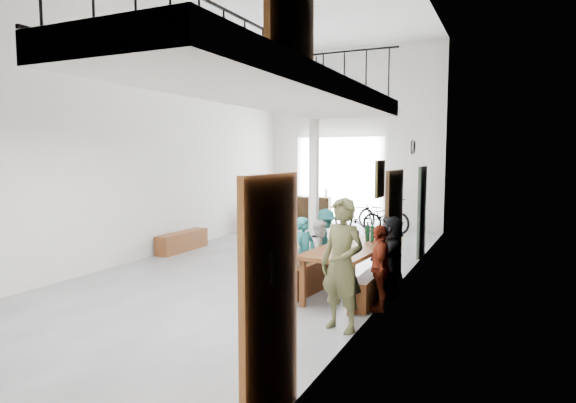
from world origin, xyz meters
The scene contains 24 objects.
floor centered at (0.00, 0.00, 0.00)m, with size 12.00×12.00×0.00m, color slate.
room_walls centered at (0.00, 0.00, 3.55)m, with size 12.00×12.00×12.00m.
gateway_portal centered at (-0.40, 5.94, 1.40)m, with size 2.80×0.08×2.80m, color white.
right_wall_decor centered at (2.70, -1.87, 1.74)m, with size 0.07×8.28×5.07m.
balcony centered at (1.98, -3.13, 2.96)m, with size 1.52×5.62×4.00m.
tasting_table centered at (2.20, -1.03, 0.71)m, with size 1.12×2.29×0.79m.
bench_inner centered at (1.49, -1.06, 0.25)m, with size 0.35×2.17×0.50m, color brown.
bench_wall centered at (2.57, -0.99, 0.22)m, with size 0.25×1.92×0.44m, color brown.
tableware centered at (2.20, -0.75, 0.93)m, with size 0.49×1.28×0.35m.
side_bench centered at (-2.50, 0.74, 0.22)m, with size 0.35×1.58×0.45m, color brown.
oak_barrel centered at (-2.05, 4.23, 0.46)m, with size 0.62×0.62×0.91m.
serving_counter centered at (-1.50, 5.65, 0.47)m, with size 1.77×0.49×0.94m, color #3B2815.
counter_bottles centered at (-1.51, 5.66, 1.08)m, with size 1.52×0.24×0.28m.
guest_left_a centered at (1.37, -1.81, 0.67)m, with size 0.65×0.43×1.34m, color white.
guest_left_b centered at (1.43, -1.18, 0.62)m, with size 0.45×0.30×1.24m, color #25777C.
guest_left_c centered at (1.52, -0.65, 0.57)m, with size 0.55×0.43×1.14m, color white.
guest_left_d centered at (1.40, -0.16, 0.63)m, with size 0.82×0.47×1.27m, color #25777C.
guest_right_a centered at (2.79, -1.60, 0.63)m, with size 0.73×0.31×1.25m, color #A2331B.
guest_right_b centered at (2.80, -0.91, 0.65)m, with size 1.21×0.38×1.30m, color black.
guest_right_c centered at (2.70, -0.41, 0.56)m, with size 0.55×0.36×1.13m, color white.
host_standing centered at (2.55, -2.60, 0.86)m, with size 0.62×0.41×1.71m, color #4E4E2C.
potted_plant centered at (2.45, 0.45, 0.22)m, with size 0.39×0.34×0.44m, color #1E5019.
bicycle_near centered at (1.11, 5.51, 0.50)m, with size 0.66×1.89×0.99m, color black.
bicycle_far centered at (0.41, 5.27, 0.44)m, with size 0.42×1.47×0.89m, color black.
Camera 1 is at (4.46, -8.35, 2.25)m, focal length 30.00 mm.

